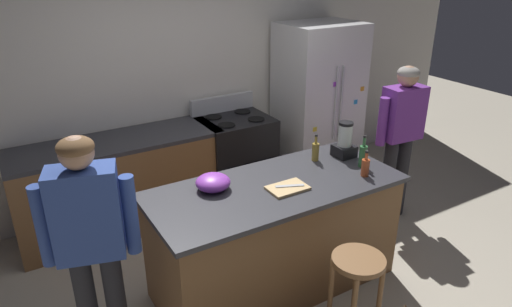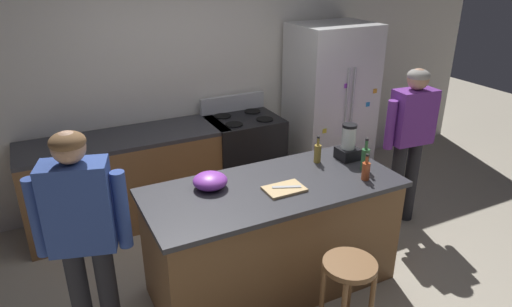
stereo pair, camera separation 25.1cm
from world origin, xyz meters
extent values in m
plane|color=#B2A893|center=(0.00, 0.00, 0.00)|extent=(14.00, 14.00, 0.00)
cube|color=silver|center=(0.00, 1.95, 1.35)|extent=(8.00, 0.10, 2.70)
cube|color=brown|center=(0.00, 0.00, 0.45)|extent=(1.94, 0.81, 0.89)
cube|color=#333338|center=(0.00, 0.00, 0.91)|extent=(2.00, 0.87, 0.04)
cube|color=brown|center=(-0.80, 1.55, 0.45)|extent=(2.00, 0.64, 0.89)
cube|color=#333338|center=(-0.80, 1.55, 0.91)|extent=(2.00, 0.64, 0.04)
cube|color=silver|center=(1.57, 1.50, 0.93)|extent=(0.90, 0.70, 1.86)
cylinder|color=#B7BABF|center=(1.53, 1.13, 1.02)|extent=(0.02, 0.02, 0.84)
cylinder|color=#B7BABF|center=(1.61, 1.13, 1.02)|extent=(0.02, 0.02, 0.84)
cube|color=#268CD8|center=(1.84, 1.15, 1.00)|extent=(0.05, 0.01, 0.05)
cube|color=purple|center=(1.52, 1.15, 1.25)|extent=(0.05, 0.01, 0.05)
cube|color=orange|center=(1.93, 1.15, 1.14)|extent=(0.05, 0.01, 0.05)
cube|color=yellow|center=(1.27, 1.15, 0.77)|extent=(0.05, 0.01, 0.05)
cube|color=black|center=(0.46, 1.52, 0.47)|extent=(0.76, 0.64, 0.93)
cube|color=black|center=(0.46, 1.20, 0.42)|extent=(0.60, 0.01, 0.24)
cube|color=#B7BABF|center=(0.46, 1.81, 1.02)|extent=(0.76, 0.06, 0.18)
cylinder|color=black|center=(0.28, 1.37, 0.94)|extent=(0.18, 0.18, 0.01)
cylinder|color=black|center=(0.64, 1.37, 0.94)|extent=(0.18, 0.18, 0.01)
cylinder|color=black|center=(0.28, 1.67, 0.94)|extent=(0.18, 0.18, 0.01)
cylinder|color=black|center=(0.64, 1.67, 0.94)|extent=(0.18, 0.18, 0.01)
cylinder|color=#26262B|center=(-1.48, -0.04, 0.42)|extent=(0.16, 0.16, 0.85)
cylinder|color=#26262B|center=(-1.31, -0.09, 0.42)|extent=(0.16, 0.16, 0.85)
cube|color=#334C99|center=(-1.40, -0.06, 1.14)|extent=(0.45, 0.32, 0.59)
cylinder|color=#334C99|center=(-1.64, 0.01, 1.09)|extent=(0.11, 0.11, 0.53)
cylinder|color=#334C99|center=(-1.16, -0.13, 1.09)|extent=(0.11, 0.11, 0.53)
sphere|color=tan|center=(-1.40, -0.06, 1.53)|extent=(0.25, 0.25, 0.20)
ellipsoid|color=brown|center=(-1.40, -0.06, 1.57)|extent=(0.26, 0.26, 0.12)
cylinder|color=#26262B|center=(1.76, 0.29, 0.44)|extent=(0.14, 0.14, 0.87)
cylinder|color=#26262B|center=(1.58, 0.30, 0.44)|extent=(0.14, 0.14, 0.87)
cube|color=#723399|center=(1.67, 0.30, 1.14)|extent=(0.42, 0.25, 0.53)
cylinder|color=#723399|center=(1.92, 0.27, 1.09)|extent=(0.10, 0.10, 0.48)
cylinder|color=#723399|center=(1.42, 0.32, 1.09)|extent=(0.10, 0.10, 0.48)
sphere|color=tan|center=(1.67, 0.30, 1.50)|extent=(0.22, 0.22, 0.20)
ellipsoid|color=gray|center=(1.67, 0.30, 1.54)|extent=(0.23, 0.23, 0.12)
cylinder|color=brown|center=(0.13, -0.81, 0.69)|extent=(0.36, 0.36, 0.04)
cylinder|color=brown|center=(0.02, -0.69, 0.33)|extent=(0.04, 0.04, 0.67)
cylinder|color=brown|center=(0.25, -0.69, 0.33)|extent=(0.04, 0.04, 0.67)
cube|color=black|center=(0.81, 0.15, 0.98)|extent=(0.17, 0.17, 0.10)
cylinder|color=silver|center=(0.81, 0.15, 1.13)|extent=(0.12, 0.12, 0.19)
cylinder|color=black|center=(0.81, 0.15, 1.24)|extent=(0.12, 0.12, 0.02)
cylinder|color=#2D6638|center=(0.80, -0.09, 1.02)|extent=(0.07, 0.07, 0.18)
cylinder|color=#2D6638|center=(0.80, -0.09, 1.15)|extent=(0.03, 0.03, 0.08)
cylinder|color=black|center=(0.80, -0.09, 1.20)|extent=(0.03, 0.03, 0.02)
cylinder|color=#B24C26|center=(0.69, -0.23, 1.00)|extent=(0.06, 0.06, 0.14)
cylinder|color=#B24C26|center=(0.69, -0.23, 1.10)|extent=(0.02, 0.02, 0.06)
cylinder|color=black|center=(0.69, -0.23, 1.14)|extent=(0.03, 0.03, 0.02)
cylinder|color=olive|center=(0.54, 0.21, 1.01)|extent=(0.06, 0.06, 0.15)
cylinder|color=olive|center=(0.54, 0.21, 1.12)|extent=(0.02, 0.02, 0.07)
cylinder|color=black|center=(0.54, 0.21, 1.16)|extent=(0.03, 0.03, 0.02)
ellipsoid|color=purple|center=(-0.45, 0.18, 0.99)|extent=(0.26, 0.26, 0.12)
cube|color=tan|center=(0.03, -0.10, 0.94)|extent=(0.30, 0.20, 0.02)
cube|color=#B7BABF|center=(0.05, -0.10, 0.95)|extent=(0.21, 0.11, 0.01)
camera|label=1|loc=(-1.75, -2.61, 2.56)|focal=32.26mm
camera|label=2|loc=(-1.53, -2.73, 2.56)|focal=32.26mm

